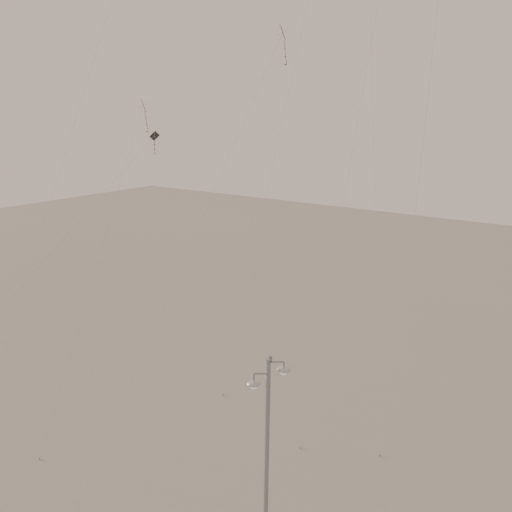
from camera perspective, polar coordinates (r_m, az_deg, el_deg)
The scene contains 6 objects.
street_lamp at distance 28.12m, azimuth 0.88°, elevation -16.23°, with size 1.38×1.20×9.32m.
kite_1 at distance 37.94m, azimuth -0.83°, elevation 10.83°, with size 0.48×16.39×22.20m.
kite_3 at distance 40.06m, azimuth -10.69°, elevation 5.88°, with size 0.54×8.88×18.24m.
kite_4 at distance 28.27m, azimuth 13.34°, elevation 10.21°, with size 1.23×5.71×24.08m.
kite_6 at distance 45.39m, azimuth -13.05°, elevation 3.73°, with size 8.15×13.47×16.23m.
kite_7 at distance 44.07m, azimuth 3.93°, elevation 18.36°, with size 3.65×6.07×28.03m.
Camera 1 is at (20.94, -20.14, 18.82)m, focal length 50.00 mm.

